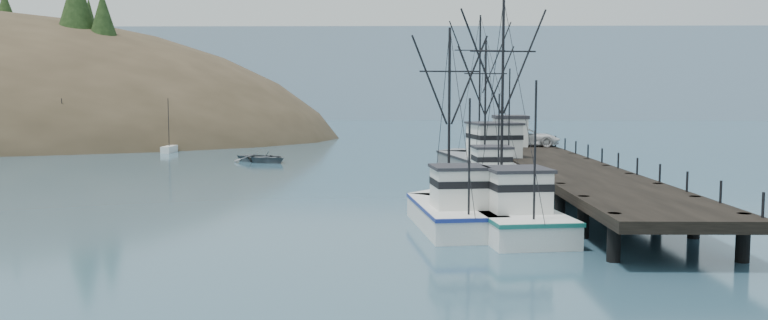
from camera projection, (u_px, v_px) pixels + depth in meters
The scene contains 12 objects.
ground at pixel (341, 241), 34.56m from camera, with size 400.00×400.00×0.00m, color #2B4D61.
pier at pixel (567, 170), 50.10m from camera, with size 6.00×44.00×2.00m.
distant_ridge at pixel (424, 118), 203.68m from camera, with size 360.00×40.00×26.00m, color #9EB2C6.
distant_ridge_far at pixel (252, 116), 219.47m from camera, with size 180.00×25.00×18.00m, color silver.
moored_sailboats at pixel (76, 146), 90.94m from camera, with size 22.45×16.47×6.35m.
trawler_near at pixel (507, 214), 37.25m from camera, with size 5.21×11.83×11.83m.
trawler_mid at pixel (452, 211), 38.13m from camera, with size 4.67×10.58×10.52m.
trawler_far at pixel (487, 180), 51.54m from camera, with size 4.01×10.50×10.82m.
work_vessel at pixel (485, 164), 59.20m from camera, with size 7.24×16.14×13.37m.
pier_shed at pixel (510, 131), 67.89m from camera, with size 3.00×3.20×2.80m.
pickup_truck at pixel (528, 137), 67.92m from camera, with size 2.67×5.79×1.61m, color silver.
motorboat at pixel (263, 162), 74.00m from camera, with size 4.16×5.82×1.21m, color #575D61.
Camera 1 is at (2.59, -34.04, 6.85)m, focal length 35.00 mm.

